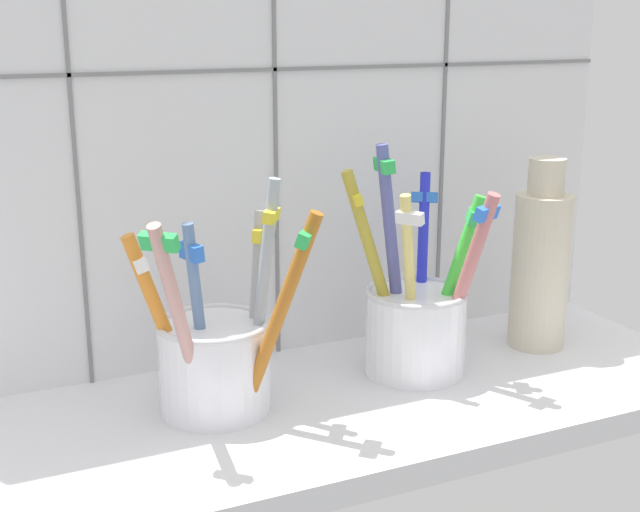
{
  "coord_description": "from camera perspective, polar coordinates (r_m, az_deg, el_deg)",
  "views": [
    {
      "loc": [
        -26.04,
        -54.88,
        30.33
      ],
      "look_at": [
        0.0,
        2.2,
        12.83
      ],
      "focal_mm": 48.84,
      "sensor_mm": 36.0,
      "label": 1
    }
  ],
  "objects": [
    {
      "name": "counter_slab",
      "position": [
        0.67,
        0.79,
        -10.19
      ],
      "size": [
        64.0,
        22.0,
        2.0
      ],
      "primitive_type": "cube",
      "color": "silver",
      "rests_on": "ground"
    },
    {
      "name": "toothbrush_cup_right",
      "position": [
        0.71,
        6.31,
        -4.18
      ],
      "size": [
        10.93,
        11.5,
        18.84
      ],
      "color": "white",
      "rests_on": "counter_slab"
    },
    {
      "name": "toothbrush_cup_left",
      "position": [
        0.64,
        -6.85,
        -6.51
      ],
      "size": [
        12.38,
        11.17,
        17.49
      ],
      "color": "white",
      "rests_on": "counter_slab"
    },
    {
      "name": "ceramic_vase",
      "position": [
        0.78,
        14.25,
        -0.48
      ],
      "size": [
        4.92,
        4.92,
        16.68
      ],
      "color": "beige",
      "rests_on": "counter_slab"
    },
    {
      "name": "tile_wall_back",
      "position": [
        0.72,
        -3.27,
        9.34
      ],
      "size": [
        64.0,
        2.2,
        45.0
      ],
      "color": "white",
      "rests_on": "ground"
    }
  ]
}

